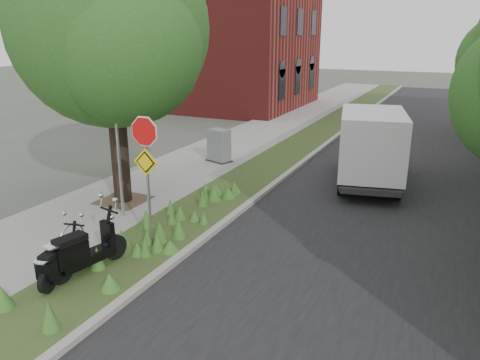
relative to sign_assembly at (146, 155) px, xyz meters
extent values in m
plane|color=#4C5147|center=(1.40, -0.58, -2.33)|extent=(120.00, 120.00, 0.00)
cube|color=gray|center=(-2.85, 9.42, -2.27)|extent=(3.50, 60.00, 0.12)
cube|color=#35471E|center=(-0.10, 9.42, -2.27)|extent=(2.00, 60.00, 0.12)
cube|color=#9E9991|center=(0.90, 9.42, -2.26)|extent=(0.20, 60.00, 0.13)
cube|color=black|center=(4.40, 9.42, -2.32)|extent=(7.00, 60.00, 0.01)
cylinder|color=black|center=(-2.60, 2.22, 0.03)|extent=(0.52, 0.52, 4.48)
sphere|color=#184819|center=(-2.60, 2.22, 2.75)|extent=(5.40, 5.40, 5.40)
sphere|color=#184819|center=(-3.81, 3.03, 2.08)|extent=(4.05, 4.05, 4.05)
sphere|color=#184819|center=(-1.52, 1.54, 2.21)|extent=(3.78, 3.78, 3.78)
cube|color=#473828|center=(-2.60, 2.22, -2.20)|extent=(1.40, 1.40, 0.01)
cylinder|color=#A5A8AD|center=(-1.80, 1.22, -0.21)|extent=(0.08, 0.08, 4.00)
torus|color=#A5A8AD|center=(-1.30, -1.18, -1.83)|extent=(0.05, 0.77, 0.77)
cube|color=#A5A8AD|center=(-1.30, -1.54, -2.19)|extent=(0.06, 0.06, 0.04)
cube|color=#A5A8AD|center=(-1.30, -0.82, -2.19)|extent=(0.06, 0.06, 0.04)
cylinder|color=#A5A8AD|center=(0.00, 0.02, -0.71)|extent=(0.07, 0.07, 3.00)
cylinder|color=red|center=(0.00, -0.01, 0.54)|extent=(0.86, 0.03, 0.86)
cylinder|color=white|center=(0.00, 0.00, 0.54)|extent=(0.94, 0.02, 0.94)
cube|color=yellow|center=(0.00, -0.01, -0.16)|extent=(0.64, 0.03, 0.64)
cube|color=maroon|center=(-8.10, 21.42, 1.67)|extent=(9.00, 10.00, 8.00)
cylinder|color=black|center=(-0.30, -0.93, -1.92)|extent=(0.25, 0.58, 0.57)
cylinder|color=black|center=(-0.58, -2.26, -1.92)|extent=(0.25, 0.58, 0.57)
cube|color=black|center=(-0.45, -1.65, -1.90)|extent=(0.63, 1.31, 0.20)
cube|color=black|center=(-0.53, -2.02, -1.64)|extent=(0.53, 0.78, 0.44)
cube|color=black|center=(-0.52, -1.97, -1.35)|extent=(0.46, 0.71, 0.13)
cylinder|color=black|center=(-0.79, -1.53, -1.97)|extent=(0.20, 0.48, 0.47)
cylinder|color=black|center=(-0.55, -2.63, -1.97)|extent=(0.20, 0.48, 0.47)
cube|color=black|center=(-0.66, -2.12, -1.95)|extent=(0.52, 1.09, 0.16)
cube|color=black|center=(-0.59, -2.43, -1.73)|extent=(0.44, 0.65, 0.36)
cube|color=black|center=(-0.60, -2.39, -1.50)|extent=(0.38, 0.59, 0.11)
cube|color=#262628|center=(3.70, 7.36, -1.87)|extent=(2.75, 5.01, 0.16)
cube|color=#B7BABC|center=(3.31, 9.15, -1.11)|extent=(2.06, 1.61, 1.43)
cube|color=white|center=(3.81, 6.88, -0.75)|extent=(2.64, 3.73, 1.97)
cube|color=#262628|center=(-2.08, 7.45, -2.19)|extent=(1.10, 0.91, 0.04)
cube|color=slate|center=(-2.08, 7.45, -1.57)|extent=(0.97, 0.77, 1.27)
camera|label=1|loc=(6.26, -8.30, 2.62)|focal=35.00mm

